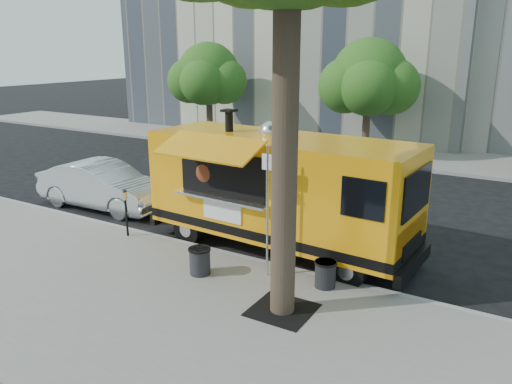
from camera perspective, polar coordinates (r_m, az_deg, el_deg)
ground at (r=13.61m, az=-1.23°, el=-6.14°), size 120.00×120.00×0.00m
sidewalk at (r=10.72m, az=-12.86°, el=-12.61°), size 60.00×6.00×0.15m
curb at (r=12.86m, az=-3.43°, el=-7.17°), size 60.00×0.14×0.16m
far_sidewalk at (r=25.60m, az=14.96°, el=4.13°), size 60.00×5.00×0.15m
tree_well at (r=10.18m, az=3.01°, el=-13.31°), size 1.20×1.20×0.02m
far_tree_a at (r=28.42m, az=-5.45°, el=13.28°), size 3.42×3.42×5.36m
far_tree_b at (r=24.64m, az=12.79°, el=12.67°), size 3.60×3.60×5.50m
sign_post at (r=10.98m, az=1.33°, el=-1.41°), size 0.28×0.06×3.00m
parking_meter at (r=14.07m, az=-14.66°, el=-1.67°), size 0.11×0.11×1.33m
food_truck at (r=12.78m, az=2.53°, el=0.35°), size 7.36×3.55×3.58m
sedan at (r=17.30m, az=-17.05°, el=0.72°), size 4.74×1.82×1.54m
trash_bin_left at (r=11.59m, az=-6.44°, el=-7.75°), size 0.52×0.52×0.62m
trash_bin_right at (r=11.04m, az=7.93°, el=-9.18°), size 0.49×0.49×0.59m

